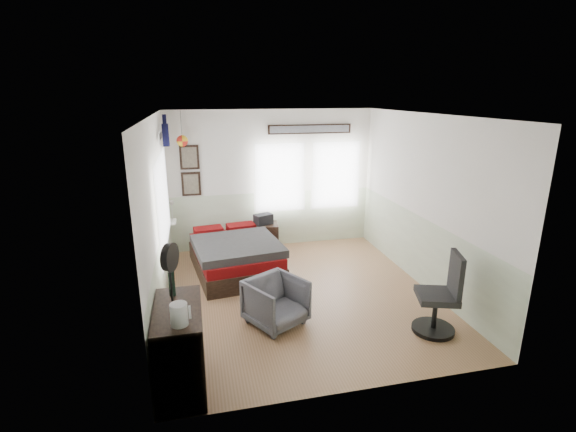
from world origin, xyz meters
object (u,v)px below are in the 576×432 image
armchair (276,302)px  task_chair (441,300)px  nightstand (264,237)px  bed (235,255)px  dresser (180,347)px

armchair → task_chair: bearing=-47.8°
nightstand → task_chair: size_ratio=0.51×
nightstand → bed: bearing=-121.3°
bed → dresser: dresser is taller
task_chair → dresser: bearing=-156.7°
dresser → task_chair: bearing=5.6°
armchair → task_chair: task_chair is taller
dresser → task_chair: (3.23, 0.32, -0.01)m
bed → nightstand: (0.65, 0.85, -0.02)m
bed → armchair: size_ratio=2.90×
bed → armchair: armchair is taller
armchair → nightstand: bearing=54.0°
dresser → nightstand: dresser is taller
armchair → nightstand: 2.72m
bed → nightstand: bed is taller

